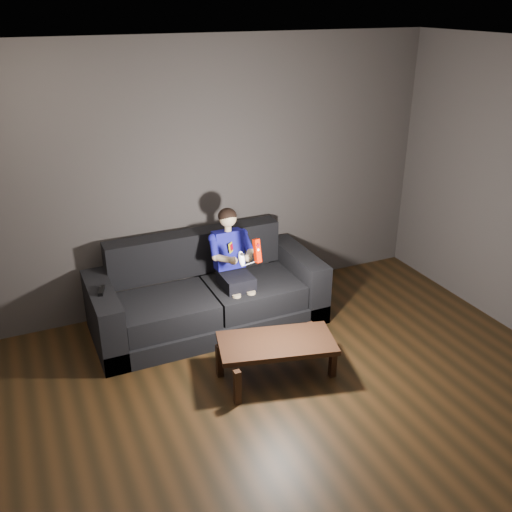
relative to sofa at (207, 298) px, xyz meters
name	(u,v)px	position (x,y,z in m)	size (l,w,h in m)	color
floor	(324,444)	(0.19, -1.97, -0.28)	(5.00, 5.00, 0.00)	black
back_wall	(203,177)	(0.19, 0.53, 1.07)	(5.00, 0.04, 2.70)	#413A38
ceiling	(349,57)	(0.19, -1.97, 2.42)	(5.00, 5.00, 0.02)	white
sofa	(207,298)	(0.00, 0.00, 0.00)	(2.24, 0.97, 0.86)	black
child	(232,257)	(0.25, -0.07, 0.43)	(0.42, 0.52, 1.04)	black
wii_remote_red	(257,251)	(0.33, -0.47, 0.64)	(0.07, 0.09, 0.22)	#C41400
nunchuk_white	(242,259)	(0.18, -0.46, 0.59)	(0.08, 0.10, 0.15)	white
wii_remote_black	(101,290)	(-1.01, -0.08, 0.34)	(0.09, 0.17, 0.03)	black
coffee_table	(276,346)	(0.24, -1.08, 0.03)	(1.06, 0.71, 0.35)	black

